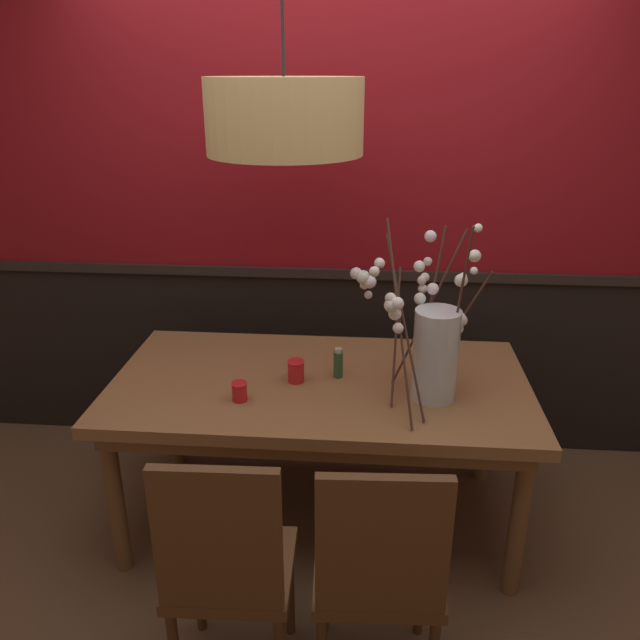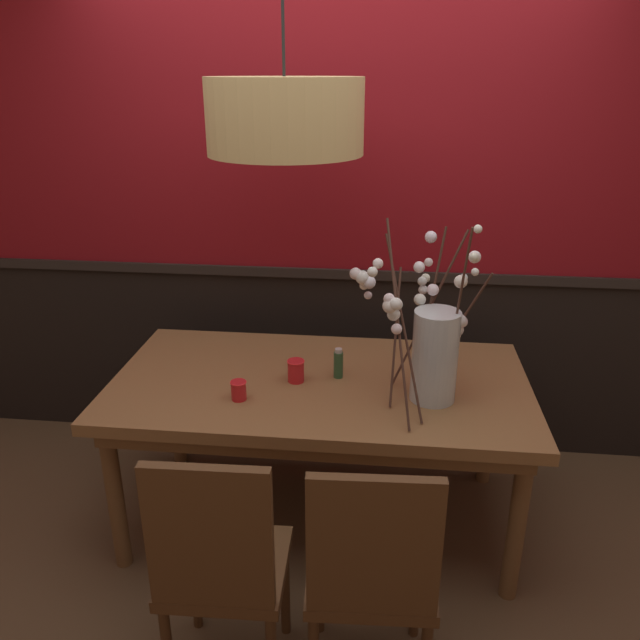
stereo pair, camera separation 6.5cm
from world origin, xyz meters
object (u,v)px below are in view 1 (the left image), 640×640
(candle_holder_nearer_center, at_px, (296,371))
(candle_holder_nearer_edge, at_px, (240,391))
(vase_with_blossoms, at_px, (432,348))
(pendant_lamp, at_px, (284,117))
(condiment_bottle, at_px, (338,364))
(chair_near_side_right, at_px, (379,569))
(dining_table, at_px, (320,396))
(chair_far_side_right, at_px, (385,349))
(chair_near_side_left, at_px, (227,565))
(chair_far_side_left, at_px, (291,347))

(candle_holder_nearer_center, height_order, candle_holder_nearer_edge, candle_holder_nearer_center)
(vase_with_blossoms, relative_size, pendant_lamp, 0.65)
(vase_with_blossoms, xyz_separation_m, candle_holder_nearer_center, (-0.57, 0.09, -0.17))
(condiment_bottle, bearing_deg, candle_holder_nearer_center, -161.69)
(chair_near_side_right, relative_size, candle_holder_nearer_edge, 11.51)
(dining_table, distance_m, chair_far_side_right, 0.94)
(chair_near_side_left, xyz_separation_m, chair_near_side_right, (0.48, 0.04, -0.01))
(chair_far_side_right, bearing_deg, candle_holder_nearer_edge, -119.49)
(chair_near_side_left, xyz_separation_m, vase_with_blossoms, (0.69, 0.80, 0.43))
(dining_table, height_order, vase_with_blossoms, vase_with_blossoms)
(chair_near_side_left, bearing_deg, candle_holder_nearer_edge, 97.41)
(candle_holder_nearer_edge, relative_size, pendant_lamp, 0.07)
(chair_near_side_left, xyz_separation_m, candle_holder_nearer_edge, (-0.09, 0.70, 0.25))
(vase_with_blossoms, bearing_deg, dining_table, 166.32)
(condiment_bottle, bearing_deg, pendant_lamp, 175.94)
(dining_table, bearing_deg, vase_with_blossoms, -13.68)
(candle_holder_nearer_center, bearing_deg, pendant_lamp, 117.32)
(chair_far_side_right, relative_size, vase_with_blossoms, 1.20)
(vase_with_blossoms, bearing_deg, chair_far_side_left, 125.94)
(vase_with_blossoms, distance_m, candle_holder_nearer_center, 0.60)
(dining_table, height_order, candle_holder_nearer_center, candle_holder_nearer_center)
(chair_near_side_left, relative_size, chair_far_side_right, 1.09)
(vase_with_blossoms, height_order, candle_holder_nearer_center, vase_with_blossoms)
(dining_table, distance_m, candle_holder_nearer_center, 0.17)
(chair_far_side_left, height_order, pendant_lamp, pendant_lamp)
(candle_holder_nearer_edge, bearing_deg, chair_far_side_left, 86.37)
(candle_holder_nearer_center, relative_size, pendant_lamp, 0.09)
(pendant_lamp, bearing_deg, candle_holder_nearer_edge, -123.28)
(chair_near_side_left, height_order, chair_far_side_left, chair_near_side_left)
(chair_near_side_right, bearing_deg, candle_holder_nearer_center, 113.17)
(chair_near_side_left, bearing_deg, dining_table, 76.32)
(chair_near_side_left, distance_m, chair_near_side_right, 0.48)
(dining_table, relative_size, chair_near_side_left, 1.87)
(chair_near_side_left, relative_size, condiment_bottle, 7.08)
(chair_near_side_left, relative_size, chair_near_side_right, 1.02)
(candle_holder_nearer_edge, bearing_deg, chair_near_side_right, -49.12)
(dining_table, relative_size, chair_near_side_right, 1.92)
(chair_near_side_right, bearing_deg, condiment_bottle, 101.42)
(dining_table, height_order, chair_far_side_left, chair_far_side_left)
(chair_near_side_right, xyz_separation_m, candle_holder_nearer_center, (-0.36, 0.85, 0.27))
(dining_table, xyz_separation_m, chair_near_side_right, (0.26, -0.87, -0.14))
(candle_holder_nearer_center, bearing_deg, chair_near_side_left, -97.70)
(candle_holder_nearer_center, xyz_separation_m, candle_holder_nearer_edge, (-0.21, -0.19, -0.01))
(dining_table, bearing_deg, chair_near_side_left, -103.68)
(chair_near_side_right, bearing_deg, chair_far_side_left, 106.19)
(dining_table, bearing_deg, candle_holder_nearer_edge, -145.66)
(chair_near_side_right, xyz_separation_m, candle_holder_nearer_edge, (-0.57, 0.66, 0.26))
(chair_near_side_left, bearing_deg, condiment_bottle, 72.40)
(chair_far_side_left, distance_m, pendant_lamp, 1.57)
(chair_near_side_right, height_order, candle_holder_nearer_edge, chair_near_side_right)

